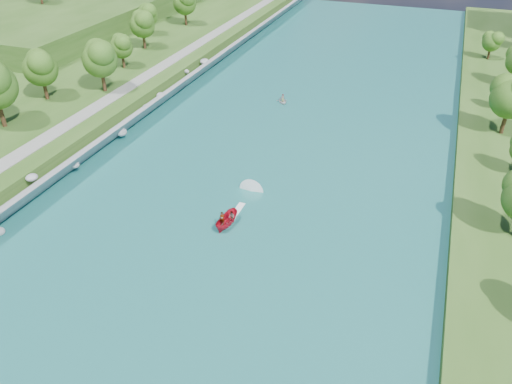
% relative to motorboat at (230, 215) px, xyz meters
% --- Properties ---
extents(ground, '(260.00, 260.00, 0.00)m').
position_rel_motorboat_xyz_m(ground, '(-0.71, -7.09, -0.85)').
color(ground, '#2D5119').
rests_on(ground, ground).
extents(river_water, '(55.00, 240.00, 0.10)m').
position_rel_motorboat_xyz_m(river_water, '(-0.71, 12.91, -0.80)').
color(river_water, '#195B60').
rests_on(river_water, ground).
extents(ridge_west, '(60.00, 120.00, 9.00)m').
position_rel_motorboat_xyz_m(ridge_west, '(-83.21, 87.91, 3.65)').
color(ridge_west, '#2D5119').
rests_on(ridge_west, ground).
extents(riprap_bank, '(4.51, 236.00, 4.33)m').
position_rel_motorboat_xyz_m(riprap_bank, '(-26.56, 12.05, 0.95)').
color(riprap_bank, slate).
rests_on(riprap_bank, ground).
extents(riverside_path, '(3.00, 200.00, 0.10)m').
position_rel_motorboat_xyz_m(riverside_path, '(-33.21, 12.91, 2.70)').
color(riverside_path, gray).
rests_on(riverside_path, berm_west).
extents(motorboat, '(3.60, 19.09, 2.23)m').
position_rel_motorboat_xyz_m(motorboat, '(0.00, 0.00, 0.00)').
color(motorboat, '#AC0D1E').
rests_on(motorboat, river_water).
extents(raft, '(3.35, 3.69, 1.71)m').
position_rel_motorboat_xyz_m(raft, '(-5.66, 39.76, -0.37)').
color(raft, '#97999F').
rests_on(raft, river_water).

